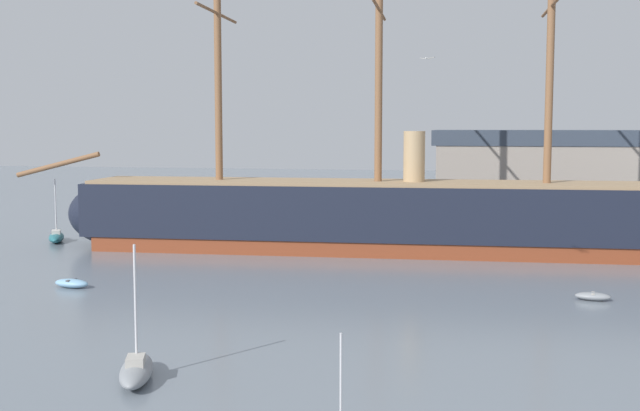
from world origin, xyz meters
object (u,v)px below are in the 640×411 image
at_px(dinghy_distant_centre, 347,237).
at_px(seagull_in_flight, 427,58).
at_px(dinghy_alongside_bow, 72,283).
at_px(sailboat_near_centre, 136,369).
at_px(dinghy_alongside_stern, 593,296).
at_px(tall_ship, 378,215).
at_px(sailboat_far_left, 56,237).

xyz_separation_m(dinghy_distant_centre, seagull_in_flight, (10.08, -29.24, 15.87)).
relative_size(dinghy_alongside_bow, dinghy_distant_centre, 1.07).
bearing_deg(sailboat_near_centre, seagull_in_flight, 57.54).
relative_size(sailboat_near_centre, dinghy_alongside_stern, 2.58).
bearing_deg(tall_ship, dinghy_distant_centre, 119.59).
height_order(sailboat_near_centre, dinghy_alongside_bow, sailboat_near_centre).
bearing_deg(dinghy_alongside_stern, sailboat_near_centre, -135.92).
distance_m(sailboat_near_centre, seagull_in_flight, 27.25).
xyz_separation_m(sailboat_near_centre, seagull_in_flight, (11.98, 18.83, 15.64)).
xyz_separation_m(sailboat_near_centre, dinghy_alongside_stern, (23.16, 22.42, -0.26)).
height_order(dinghy_alongside_bow, dinghy_alongside_stern, dinghy_alongside_bow).
xyz_separation_m(tall_ship, dinghy_alongside_stern, (17.14, -18.39, -3.24)).
bearing_deg(sailboat_far_left, dinghy_alongside_stern, -19.92).
xyz_separation_m(sailboat_near_centre, dinghy_distant_centre, (1.90, 48.07, -0.23)).
relative_size(dinghy_alongside_bow, seagull_in_flight, 2.88).
bearing_deg(seagull_in_flight, dinghy_alongside_stern, 17.84).
height_order(sailboat_near_centre, dinghy_distant_centre, sailboat_near_centre).
bearing_deg(dinghy_alongside_stern, dinghy_distant_centre, 129.67).
distance_m(tall_ship, dinghy_alongside_stern, 25.35).
relative_size(sailboat_far_left, seagull_in_flight, 6.41).
bearing_deg(seagull_in_flight, dinghy_distant_centre, 109.02).
xyz_separation_m(sailboat_near_centre, dinghy_alongside_bow, (-13.82, 19.37, -0.21)).
bearing_deg(dinghy_alongside_bow, dinghy_alongside_stern, 4.73).
bearing_deg(sailboat_far_left, dinghy_distant_centre, 14.42).
distance_m(tall_ship, sailboat_far_left, 33.20).
relative_size(dinghy_alongside_stern, sailboat_far_left, 0.38).
distance_m(sailboat_near_centre, dinghy_distant_centre, 48.10).
distance_m(dinghy_alongside_stern, seagull_in_flight, 19.77).
relative_size(sailboat_far_left, dinghy_distant_centre, 2.37).
bearing_deg(seagull_in_flight, sailboat_far_left, 150.82).
height_order(dinghy_alongside_bow, dinghy_distant_centre, dinghy_alongside_bow).
bearing_deg(seagull_in_flight, dinghy_alongside_bow, 178.80).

